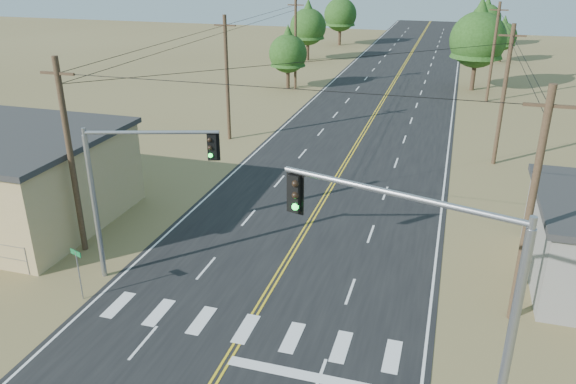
% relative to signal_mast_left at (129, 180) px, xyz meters
% --- Properties ---
extents(road, '(15.00, 200.00, 0.02)m').
position_rel_signal_mast_left_xyz_m(road, '(6.38, 19.51, -4.96)').
color(road, black).
rests_on(road, ground).
extents(utility_pole_left_near, '(1.80, 0.30, 10.00)m').
position_rel_signal_mast_left_xyz_m(utility_pole_left_near, '(-4.12, 1.51, 0.15)').
color(utility_pole_left_near, '#4C3826').
rests_on(utility_pole_left_near, ground).
extents(utility_pole_left_mid, '(1.80, 0.30, 10.00)m').
position_rel_signal_mast_left_xyz_m(utility_pole_left_mid, '(-4.12, 21.51, 0.15)').
color(utility_pole_left_mid, '#4C3826').
rests_on(utility_pole_left_mid, ground).
extents(utility_pole_left_far, '(1.80, 0.30, 10.00)m').
position_rel_signal_mast_left_xyz_m(utility_pole_left_far, '(-4.12, 41.51, 0.15)').
color(utility_pole_left_far, '#4C3826').
rests_on(utility_pole_left_far, ground).
extents(utility_pole_right_near, '(1.80, 0.30, 10.00)m').
position_rel_signal_mast_left_xyz_m(utility_pole_right_near, '(16.88, 1.51, 0.15)').
color(utility_pole_right_near, '#4C3826').
rests_on(utility_pole_right_near, ground).
extents(utility_pole_right_mid, '(1.80, 0.30, 10.00)m').
position_rel_signal_mast_left_xyz_m(utility_pole_right_mid, '(16.88, 21.51, 0.15)').
color(utility_pole_right_mid, '#4C3826').
rests_on(utility_pole_right_mid, ground).
extents(utility_pole_right_far, '(1.80, 0.30, 10.00)m').
position_rel_signal_mast_left_xyz_m(utility_pole_right_far, '(16.88, 41.51, 0.15)').
color(utility_pole_right_far, '#4C3826').
rests_on(utility_pole_right_far, ground).
extents(signal_mast_left, '(5.72, 1.95, 7.36)m').
position_rel_signal_mast_left_xyz_m(signal_mast_left, '(0.00, 0.00, 0.00)').
color(signal_mast_left, gray).
rests_on(signal_mast_left, ground).
extents(signal_mast_right, '(7.20, 2.28, 8.25)m').
position_rel_signal_mast_left_xyz_m(signal_mast_right, '(13.68, -5.90, 0.66)').
color(signal_mast_right, gray).
rests_on(signal_mast_right, ground).
extents(street_sign, '(0.69, 0.28, 2.45)m').
position_rel_signal_mast_left_xyz_m(street_sign, '(-1.42, -2.49, -3.32)').
color(street_sign, gray).
rests_on(street_sign, ground).
extents(tree_left_near, '(4.30, 4.30, 7.17)m').
position_rel_signal_mast_left_xyz_m(tree_left_near, '(-4.98, 41.46, -0.59)').
color(tree_left_near, '#3F2D1E').
rests_on(tree_left_near, ground).
extents(tree_left_mid, '(5.16, 5.16, 8.61)m').
position_rel_signal_mast_left_xyz_m(tree_left_mid, '(-7.62, 60.27, 0.29)').
color(tree_left_mid, '#3F2D1E').
rests_on(tree_left_mid, ground).
extents(tree_left_far, '(5.44, 5.44, 9.06)m').
position_rel_signal_mast_left_xyz_m(tree_left_far, '(-6.24, 76.30, 0.57)').
color(tree_left_far, '#3F2D1E').
rests_on(tree_left_far, ground).
extents(tree_right_near, '(6.10, 6.10, 10.17)m').
position_rel_signal_mast_left_xyz_m(tree_right_near, '(15.38, 46.59, 1.25)').
color(tree_right_near, '#3F2D1E').
rests_on(tree_right_near, ground).
extents(tree_right_mid, '(3.88, 3.88, 6.47)m').
position_rel_signal_mast_left_xyz_m(tree_right_mid, '(19.25, 66.92, -1.02)').
color(tree_right_mid, '#3F2D1E').
rests_on(tree_right_mid, ground).
extents(tree_right_far, '(4.83, 4.83, 8.05)m').
position_rel_signal_mast_left_xyz_m(tree_right_far, '(17.21, 82.12, -0.05)').
color(tree_right_far, '#3F2D1E').
rests_on(tree_right_far, ground).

